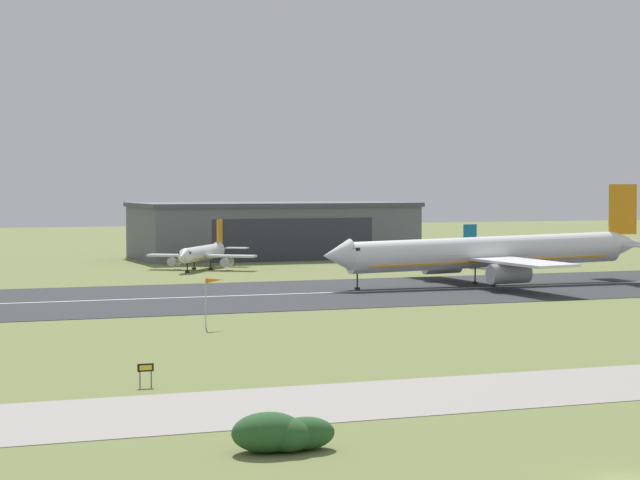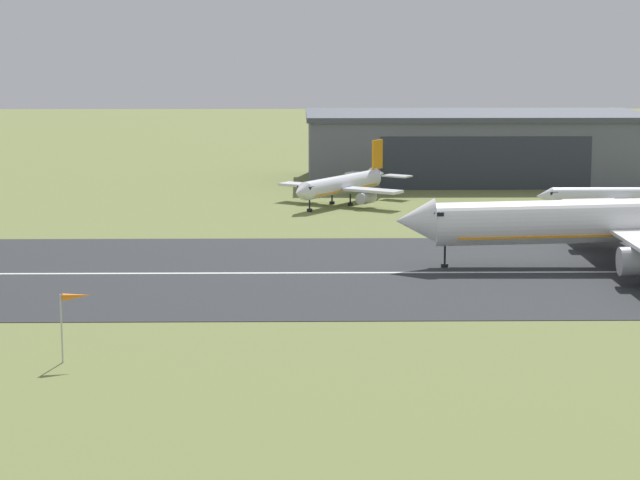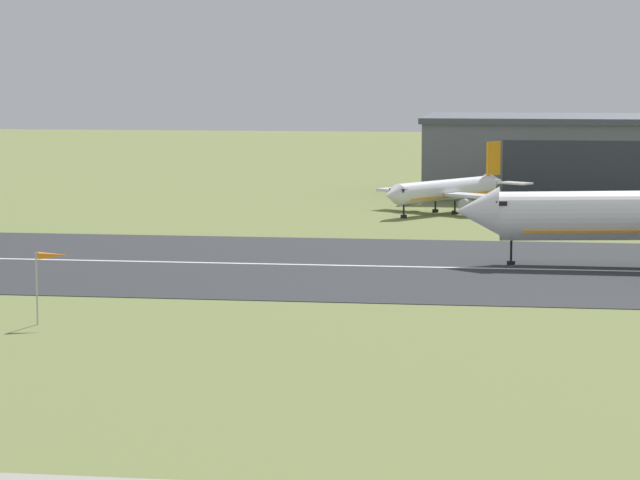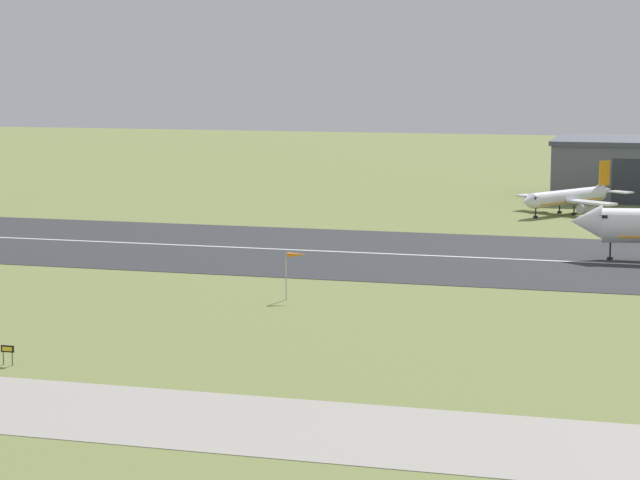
{
  "view_description": "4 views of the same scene",
  "coord_description": "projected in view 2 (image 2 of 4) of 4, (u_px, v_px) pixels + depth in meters",
  "views": [
    {
      "loc": [
        -40.07,
        -57.34,
        16.35
      ],
      "look_at": [
        12.78,
        80.18,
        9.68
      ],
      "focal_mm": 70.0,
      "sensor_mm": 36.0,
      "label": 1
    },
    {
      "loc": [
        17.48,
        -19.88,
        26.42
      ],
      "look_at": [
        19.02,
        77.14,
        10.2
      ],
      "focal_mm": 70.0,
      "sensor_mm": 36.0,
      "label": 2
    },
    {
      "loc": [
        37.07,
        -33.44,
        20.22
      ],
      "look_at": [
        21.98,
        67.89,
        8.24
      ],
      "focal_mm": 85.0,
      "sensor_mm": 36.0,
      "label": 3
    },
    {
      "loc": [
        40.91,
        -60.6,
        28.2
      ],
      "look_at": [
        6.17,
        64.52,
        9.39
      ],
      "focal_mm": 70.0,
      "sensor_mm": 36.0,
      "label": 4
    }
  ],
  "objects": [
    {
      "name": "windsock_pole",
      "position": [
        75.0,
        300.0,
        100.4
      ],
      "size": [
        2.47,
        1.37,
        5.7
      ],
      "color": "#B7B7BC",
      "rests_on": "ground_plane"
    },
    {
      "name": "airplane_parked_west",
      "position": [
        621.0,
        197.0,
        182.22
      ],
      "size": [
        25.11,
        18.77,
        8.38
      ],
      "color": "silver",
      "rests_on": "ground_plane"
    },
    {
      "name": "runway_strip",
      "position": [
        143.0,
        274.0,
        137.8
      ],
      "size": [
        475.44,
        46.83,
        0.06
      ],
      "primitive_type": "cube",
      "color": "#2B2D30",
      "rests_on": "ground_plane"
    },
    {
      "name": "ground_plane",
      "position": [
        32.0,
        445.0,
        80.74
      ],
      "size": [
        715.44,
        715.44,
        0.0
      ],
      "primitive_type": "plane",
      "color": "olive"
    },
    {
      "name": "runway_centreline",
      "position": [
        143.0,
        273.0,
        137.8
      ],
      "size": [
        427.89,
        0.7,
        0.01
      ],
      "primitive_type": "cube",
      "color": "silver",
      "rests_on": "runway_strip"
    },
    {
      "name": "airplane_parked_centre",
      "position": [
        342.0,
        185.0,
        192.52
      ],
      "size": [
        21.64,
        25.02,
        9.29
      ],
      "color": "silver",
      "rests_on": "ground_plane"
    },
    {
      "name": "hangar_building",
      "position": [
        475.0,
        146.0,
        223.85
      ],
      "size": [
        60.63,
        28.56,
        12.2
      ],
      "color": "slate",
      "rests_on": "ground_plane"
    }
  ]
}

